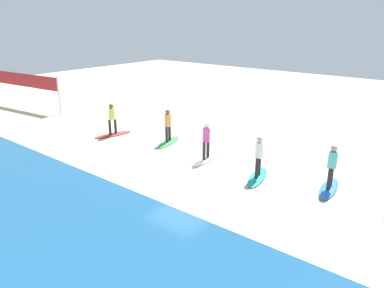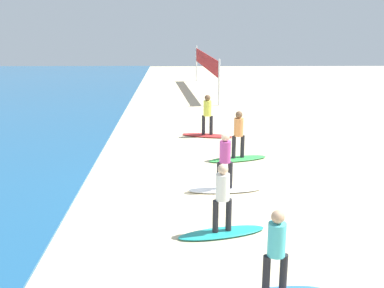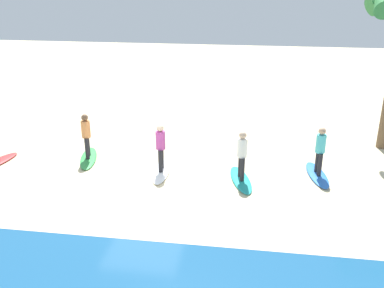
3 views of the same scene
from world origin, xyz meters
name	(u,v)px [view 2 (image 2 of 3)]	position (x,y,z in m)	size (l,w,h in m)	color
ground_plane	(184,186)	(0.00, 0.00, 0.00)	(60.00, 60.00, 0.00)	beige
surfer_blue	(276,247)	(-5.65, -1.64, 1.04)	(0.32, 0.46, 1.64)	#232328
surfboard_teal	(222,233)	(-3.11, -0.89, 0.04)	(2.10, 0.56, 0.09)	teal
surfer_teal	(223,193)	(-3.11, -0.89, 1.04)	(0.32, 0.45, 1.64)	#232328
surfboard_white	(224,189)	(-0.37, -1.18, 0.04)	(2.10, 0.56, 0.09)	white
surfer_white	(225,157)	(-0.37, -1.18, 1.04)	(0.32, 0.46, 1.64)	#232328
surfboard_green	(238,159)	(2.52, -1.88, 0.04)	(2.10, 0.56, 0.09)	green
surfer_green	(239,131)	(2.52, -1.88, 1.04)	(0.32, 0.45, 1.64)	#232328
surfboard_red	(207,135)	(5.68, -0.97, 0.04)	(2.10, 0.56, 0.09)	red
surfer_red	(207,112)	(5.68, -0.97, 1.04)	(0.32, 0.45, 1.64)	#232328
volleyball_net	(206,63)	(16.56, -1.41, 1.79)	(9.05, 1.08, 2.50)	silver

